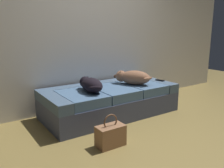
# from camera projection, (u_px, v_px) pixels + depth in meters

# --- Properties ---
(ground_plane) EXTENTS (10.00, 10.00, 0.00)m
(ground_plane) POSITION_uv_depth(u_px,v_px,m) (161.00, 140.00, 2.82)
(ground_plane) COLOR olive
(back_wall) EXTENTS (6.40, 0.10, 2.80)m
(back_wall) POSITION_uv_depth(u_px,v_px,m) (91.00, 22.00, 3.83)
(back_wall) COLOR silver
(back_wall) RESTS_ON ground
(couch) EXTENTS (2.02, 0.93, 0.44)m
(couch) POSITION_uv_depth(u_px,v_px,m) (110.00, 100.00, 3.64)
(couch) COLOR #414862
(couch) RESTS_ON ground
(dog_dark) EXTENTS (0.27, 0.58, 0.20)m
(dog_dark) POSITION_uv_depth(u_px,v_px,m) (91.00, 84.00, 3.29)
(dog_dark) COLOR black
(dog_dark) RESTS_ON couch
(dog_tan) EXTENTS (0.50, 0.59, 0.22)m
(dog_tan) POSITION_uv_depth(u_px,v_px,m) (133.00, 77.00, 3.73)
(dog_tan) COLOR #8D5E42
(dog_tan) RESTS_ON couch
(tv_remote) EXTENTS (0.08, 0.16, 0.02)m
(tv_remote) POSITION_uv_depth(u_px,v_px,m) (160.00, 80.00, 3.98)
(tv_remote) COLOR black
(tv_remote) RESTS_ON couch
(handbag) EXTENTS (0.32, 0.18, 0.38)m
(handbag) POSITION_uv_depth(u_px,v_px,m) (111.00, 135.00, 2.66)
(handbag) COLOR #906342
(handbag) RESTS_ON ground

